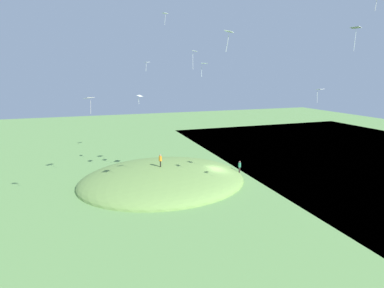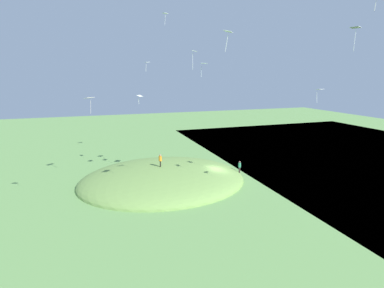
# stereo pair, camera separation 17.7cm
# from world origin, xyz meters

# --- Properties ---
(ground_plane) EXTENTS (160.00, 160.00, 0.00)m
(ground_plane) POSITION_xyz_m (0.00, 0.00, 0.00)
(ground_plane) COLOR #64924D
(lake_water) EXTENTS (53.80, 80.00, 0.40)m
(lake_water) POSITION_xyz_m (-31.93, 0.00, -0.20)
(lake_water) COLOR slate
(lake_water) RESTS_ON ground_plane
(grass_hill) EXTENTS (23.45, 20.16, 4.19)m
(grass_hill) POSITION_xyz_m (7.58, -2.09, 0.00)
(grass_hill) COLOR #6D9247
(grass_hill) RESTS_ON ground_plane
(person_watching_kites) EXTENTS (0.57, 0.57, 1.78)m
(person_watching_kites) POSITION_xyz_m (7.90, -1.96, 3.21)
(person_watching_kites) COLOR black
(person_watching_kites) RESTS_ON grass_hill
(person_with_child) EXTENTS (0.48, 0.48, 1.81)m
(person_with_child) POSITION_xyz_m (-3.61, -0.26, 1.65)
(person_with_child) COLOR #3E2B2D
(person_with_child) RESTS_ON grass_hill
(kite_1) EXTENTS (0.74, 0.87, 1.23)m
(kite_1) POSITION_xyz_m (9.15, -3.16, 16.19)
(kite_1) COLOR white
(kite_2) EXTENTS (1.38, 1.29, 2.12)m
(kite_2) POSITION_xyz_m (16.67, -3.38, 11.68)
(kite_2) COLOR white
(kite_3) EXTENTS (0.83, 0.96, 2.20)m
(kite_3) POSITION_xyz_m (4.48, 2.53, 17.19)
(kite_3) COLOR white
(kite_4) EXTENTS (0.85, 0.67, 1.35)m
(kite_4) POSITION_xyz_m (-4.53, 13.48, 13.14)
(kite_4) COLOR white
(kite_5) EXTENTS (0.94, 0.96, 1.22)m
(kite_5) POSITION_xyz_m (10.19, -3.41, 11.83)
(kite_5) COLOR white
(kite_6) EXTENTS (0.97, 0.85, 1.61)m
(kite_6) POSITION_xyz_m (5.43, -7.54, 23.22)
(kite_6) COLOR white
(kite_7) EXTENTS (0.82, 0.98, 2.18)m
(kite_7) POSITION_xyz_m (-7.14, 14.46, 18.69)
(kite_7) COLOR white
(kite_8) EXTENTS (1.21, 1.39, 1.63)m
(kite_8) POSITION_xyz_m (3.25, 2.59, 15.92)
(kite_8) COLOR white
(kite_11) EXTENTS (1.10, 1.15, 1.72)m
(kite_11) POSITION_xyz_m (5.24, 13.28, 18.02)
(kite_11) COLOR white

